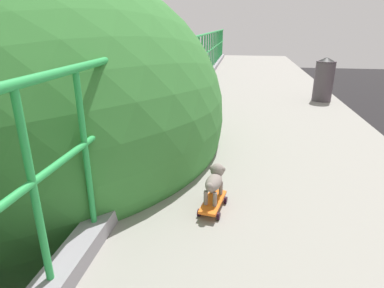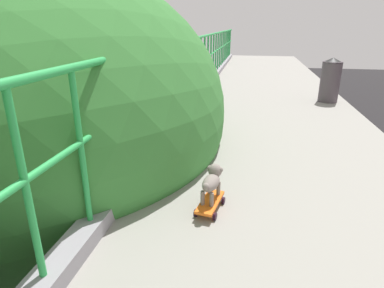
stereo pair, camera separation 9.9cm
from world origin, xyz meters
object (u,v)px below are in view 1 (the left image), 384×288
object	(u,v)px
toy_skateboard	(213,203)
small_dog	(215,180)
litter_bin	(324,79)
car_black_fifth	(123,186)
city_bus	(125,100)

from	to	relation	value
toy_skateboard	small_dog	bearing A→B (deg)	85.07
litter_bin	car_black_fifth	bearing A→B (deg)	144.55
litter_bin	city_bus	bearing A→B (deg)	123.20
city_bus	toy_skateboard	xyz separation A→B (m)	(8.69, -20.92, 4.01)
car_black_fifth	city_bus	distance (m)	12.17
car_black_fifth	toy_skateboard	size ratio (longest dim) A/B	8.63
toy_skateboard	car_black_fifth	bearing A→B (deg)	116.64
car_black_fifth	toy_skateboard	xyz separation A→B (m)	(4.75, -9.47, 5.16)
car_black_fifth	small_dog	size ratio (longest dim) A/B	9.87
litter_bin	small_dog	bearing A→B (deg)	-112.19
toy_skateboard	litter_bin	bearing A→B (deg)	68.01
car_black_fifth	city_bus	bearing A→B (deg)	108.98
car_black_fifth	small_dog	distance (m)	11.82
small_dog	toy_skateboard	bearing A→B (deg)	-94.93
small_dog	litter_bin	world-z (taller)	litter_bin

